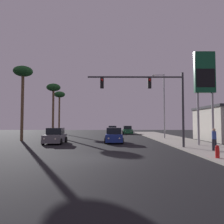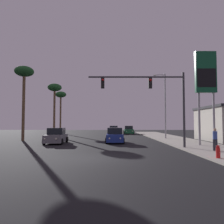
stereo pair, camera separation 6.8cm
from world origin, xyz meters
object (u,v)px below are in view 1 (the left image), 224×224
car_silver (112,130)px  car_green (127,130)px  car_blue (114,136)px  pedestrian_on_sidewalk (214,138)px  palm_tree_near (23,76)px  car_grey (55,136)px  street_lamp (163,102)px  gas_station_sign (205,77)px  fire_hydrant (217,152)px  palm_tree_mid (53,90)px  palm_tree_far (59,97)px  traffic_light_mast (155,93)px

car_silver → car_green: bearing=173.7°
car_blue → pedestrian_on_sidewalk: size_ratio=2.58×
car_green → palm_tree_near: bearing=51.4°
car_silver → car_grey: bearing=73.4°
street_lamp → gas_station_sign: (1.75, -9.46, 1.50)m
car_grey → palm_tree_near: (-5.20, 3.90, 7.49)m
pedestrian_on_sidewalk → palm_tree_near: (-19.04, 11.09, 7.22)m
street_lamp → palm_tree_near: (-18.55, -2.64, 3.14)m
fire_hydrant → car_blue: bearing=117.1°
car_blue → palm_tree_mid: 18.06m
street_lamp → palm_tree_far: bearing=136.9°
car_grey → fire_hydrant: (12.32, -10.75, -0.27)m
palm_tree_near → palm_tree_far: bearing=90.0°
gas_station_sign → palm_tree_far: palm_tree_far is taller
car_silver → palm_tree_near: size_ratio=0.45×
fire_hydrant → palm_tree_mid: 30.44m
car_green → palm_tree_near: size_ratio=0.46×
car_green → street_lamp: bearing=105.6°
palm_tree_mid → palm_tree_far: (-1.29, 10.00, 0.10)m
car_grey → fire_hydrant: bearing=136.8°
street_lamp → fire_hydrant: 17.93m
pedestrian_on_sidewalk → street_lamp: bearing=92.0°
car_green → palm_tree_far: bearing=-7.8°
fire_hydrant → pedestrian_on_sidewalk: bearing=66.9°
car_green → street_lamp: size_ratio=0.48×
gas_station_sign → pedestrian_on_sidewalk: bearing=-106.4°
car_blue → pedestrian_on_sidewalk: 11.01m
street_lamp → pedestrian_on_sidewalk: street_lamp is taller
street_lamp → palm_tree_far: palm_tree_far is taller
street_lamp → car_green: bearing=104.3°
car_grey → pedestrian_on_sidewalk: 15.60m
palm_tree_mid → palm_tree_near: bearing=-97.3°
car_blue → palm_tree_mid: size_ratio=0.47×
gas_station_sign → palm_tree_far: size_ratio=0.98×
car_silver → car_green: size_ratio=1.00×
gas_station_sign → fire_hydrant: size_ratio=11.84×
pedestrian_on_sidewalk → palm_tree_far: 37.12m
car_silver → palm_tree_mid: bearing=37.4°
street_lamp → gas_station_sign: same height
car_green → gas_station_sign: (5.59, -24.47, 5.86)m
car_green → gas_station_sign: bearing=104.1°
car_grey → car_green: bearing=-115.9°
traffic_light_mast → pedestrian_on_sidewalk: (4.01, -2.33, -3.75)m
traffic_light_mast → palm_tree_mid: bearing=126.3°
car_silver → car_grey: size_ratio=0.99×
street_lamp → fire_hydrant: (-1.03, -17.30, -4.63)m
car_grey → traffic_light_mast: bearing=151.6°
car_silver → street_lamp: street_lamp is taller
car_grey → palm_tree_far: palm_tree_far is taller
car_grey → gas_station_sign: size_ratio=0.48×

